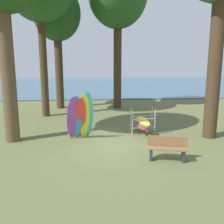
{
  "coord_description": "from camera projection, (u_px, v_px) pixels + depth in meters",
  "views": [
    {
      "loc": [
        -0.97,
        -10.06,
        3.42
      ],
      "look_at": [
        0.08,
        1.49,
        1.1
      ],
      "focal_mm": 39.5,
      "sensor_mm": 36.0,
      "label": 1
    }
  ],
  "objects": [
    {
      "name": "ground_plane",
      "position": [
        113.0,
        144.0,
        10.58
      ],
      "size": [
        80.0,
        80.0,
        0.0
      ],
      "primitive_type": "plane",
      "color": "#60663D"
    },
    {
      "name": "park_bench",
      "position": [
        167.0,
        148.0,
        8.75
      ],
      "size": [
        1.46,
        0.73,
        0.85
      ],
      "color": "#2D2D33",
      "rests_on": "ground"
    },
    {
      "name": "board_storage_rack",
      "position": [
        142.0,
        123.0,
        12.07
      ],
      "size": [
        1.15,
        2.13,
        1.25
      ],
      "color": "#9EA0A5",
      "rests_on": "ground"
    },
    {
      "name": "leaning_board_pile",
      "position": [
        80.0,
        117.0,
        10.96
      ],
      "size": [
        1.29,
        1.11,
        2.24
      ],
      "color": "purple",
      "rests_on": "ground"
    },
    {
      "name": "lake_water",
      "position": [
        95.0,
        84.0,
        40.47
      ],
      "size": [
        80.0,
        36.0,
        0.1
      ],
      "primitive_type": "cube",
      "color": "#38607A",
      "rests_on": "ground"
    },
    {
      "name": "tree_mid_behind",
      "position": [
        57.0,
        15.0,
        17.7
      ],
      "size": [
        3.42,
        3.42,
        8.9
      ],
      "color": "#42301E",
      "rests_on": "ground"
    }
  ]
}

